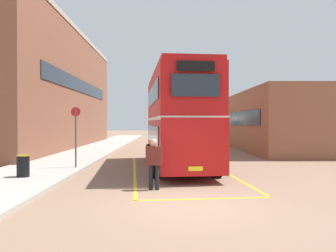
% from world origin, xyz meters
% --- Properties ---
extents(ground_plane, '(135.60, 135.60, 0.00)m').
position_xyz_m(ground_plane, '(0.00, 14.40, 0.00)').
color(ground_plane, '#846651').
extents(sidewalk_left, '(4.00, 57.60, 0.14)m').
position_xyz_m(sidewalk_left, '(-6.50, 16.80, 0.07)').
color(sidewalk_left, '#A39E93').
rests_on(sidewalk_left, ground).
extents(brick_building_left, '(5.58, 25.75, 10.31)m').
position_xyz_m(brick_building_left, '(-10.83, 20.51, 5.16)').
color(brick_building_left, brown).
rests_on(brick_building_left, ground).
extents(depot_building_right, '(8.53, 13.52, 4.75)m').
position_xyz_m(depot_building_right, '(9.73, 17.43, 2.37)').
color(depot_building_right, brown).
rests_on(depot_building_right, ground).
extents(double_decker_bus, '(3.52, 9.93, 4.75)m').
position_xyz_m(double_decker_bus, '(-0.06, 7.57, 2.51)').
color(double_decker_bus, black).
rests_on(double_decker_bus, ground).
extents(single_deck_bus, '(2.75, 8.74, 3.02)m').
position_xyz_m(single_deck_bus, '(2.17, 28.31, 1.64)').
color(single_deck_bus, black).
rests_on(single_deck_bus, ground).
extents(pedestrian_boarding, '(0.57, 0.29, 1.72)m').
position_xyz_m(pedestrian_boarding, '(-1.04, 2.14, 1.00)').
color(pedestrian_boarding, black).
rests_on(pedestrian_boarding, ground).
extents(litter_bin, '(0.51, 0.51, 0.86)m').
position_xyz_m(litter_bin, '(-6.25, 4.00, 0.57)').
color(litter_bin, black).
rests_on(litter_bin, sidewalk_left).
extents(bus_stop_sign, '(0.43, 0.14, 2.86)m').
position_xyz_m(bus_stop_sign, '(-4.92, 6.73, 1.85)').
color(bus_stop_sign, '#4C4C51').
rests_on(bus_stop_sign, sidewalk_left).
extents(bay_marking_yellow, '(5.33, 12.12, 0.01)m').
position_xyz_m(bay_marking_yellow, '(0.03, 5.71, 0.00)').
color(bay_marking_yellow, gold).
rests_on(bay_marking_yellow, ground).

